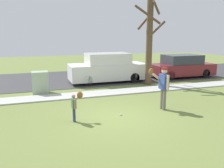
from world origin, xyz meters
name	(u,v)px	position (x,y,z in m)	size (l,w,h in m)	color
ground_plane	(93,95)	(0.00, 3.50, 0.00)	(48.00, 48.00, 0.00)	olive
sidewalk_strip	(93,94)	(0.00, 3.60, 0.03)	(36.00, 1.20, 0.06)	#B2B2AD
road_surface	(76,78)	(0.00, 8.60, 0.01)	(36.00, 6.80, 0.02)	#38383A
person_adult	(163,84)	(2.14, 0.26, 1.10)	(0.73, 0.62, 1.76)	#6B6656
person_child	(76,103)	(-1.52, 0.07, 0.69)	(0.45, 0.42, 1.06)	navy
baseball	(121,115)	(0.23, 0.10, 0.04)	(0.07, 0.07, 0.07)	white
utility_cabinet	(40,82)	(-2.57, 4.80, 0.59)	(0.82, 0.67, 1.17)	#9EB293
street_tree_near	(149,40)	(3.90, 4.94, 2.75)	(1.85, 1.88, 5.18)	brown
parked_van_white	(108,68)	(1.76, 6.58, 0.90)	(5.00, 1.95, 1.88)	silver
parked_suv_maroon	(182,66)	(7.41, 6.49, 0.79)	(4.70, 1.90, 1.63)	maroon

